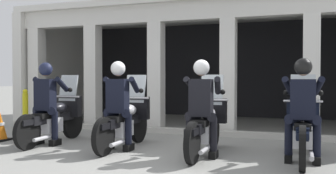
% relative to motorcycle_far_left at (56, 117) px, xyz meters
% --- Properties ---
extents(ground_plane, '(80.00, 80.00, 0.00)m').
position_rel_motorcycle_far_left_xyz_m(ground_plane, '(2.31, 2.67, -0.50)').
color(ground_plane, gray).
extents(station_building, '(10.13, 4.38, 3.26)m').
position_rel_motorcycle_far_left_xyz_m(station_building, '(2.08, 4.61, 1.55)').
color(station_building, black).
rests_on(station_building, ground).
extents(kerb_strip, '(9.63, 0.24, 0.12)m').
position_rel_motorcycle_far_left_xyz_m(kerb_strip, '(2.08, 1.96, -0.44)').
color(kerb_strip, '#B7B5AD').
rests_on(kerb_strip, ground).
extents(motorcycle_far_left, '(0.62, 2.04, 1.35)m').
position_rel_motorcycle_far_left_xyz_m(motorcycle_far_left, '(0.00, 0.00, 0.00)').
color(motorcycle_far_left, black).
rests_on(motorcycle_far_left, ground).
extents(police_officer_far_left, '(0.63, 0.61, 1.58)m').
position_rel_motorcycle_far_left_xyz_m(police_officer_far_left, '(-0.00, -0.28, 0.44)').
color(police_officer_far_left, black).
rests_on(police_officer_far_left, ground).
extents(motorcycle_center_left, '(0.62, 2.04, 1.35)m').
position_rel_motorcycle_far_left_xyz_m(motorcycle_center_left, '(1.54, 0.00, 0.00)').
color(motorcycle_center_left, black).
rests_on(motorcycle_center_left, ground).
extents(police_officer_center_left, '(0.63, 0.61, 1.58)m').
position_rel_motorcycle_far_left_xyz_m(police_officer_center_left, '(1.54, -0.28, 0.44)').
color(police_officer_center_left, black).
rests_on(police_officer_center_left, ground).
extents(motorcycle_center_right, '(0.62, 2.04, 1.35)m').
position_rel_motorcycle_far_left_xyz_m(motorcycle_center_right, '(3.09, -0.08, 0.00)').
color(motorcycle_center_right, black).
rests_on(motorcycle_center_right, ground).
extents(police_officer_center_right, '(0.63, 0.61, 1.58)m').
position_rel_motorcycle_far_left_xyz_m(police_officer_center_right, '(3.08, -0.36, 0.44)').
color(police_officer_center_right, black).
rests_on(police_officer_center_right, ground).
extents(motorcycle_far_right, '(0.62, 2.04, 1.35)m').
position_rel_motorcycle_far_left_xyz_m(motorcycle_far_right, '(4.63, 0.03, 0.00)').
color(motorcycle_far_right, black).
rests_on(motorcycle_far_right, ground).
extents(police_officer_far_right, '(0.63, 0.61, 1.58)m').
position_rel_motorcycle_far_left_xyz_m(police_officer_far_right, '(4.63, -0.25, 0.44)').
color(police_officer_far_right, black).
rests_on(police_officer_far_right, ground).
extents(traffic_cone_flank, '(0.34, 0.34, 0.59)m').
position_rel_motorcycle_far_left_xyz_m(traffic_cone_flank, '(-1.22, -0.19, -0.21)').
color(traffic_cone_flank, black).
rests_on(traffic_cone_flank, ground).
extents(bollard_kerbside, '(0.14, 0.14, 1.01)m').
position_rel_motorcycle_far_left_xyz_m(bollard_kerbside, '(-2.01, 1.48, -0.00)').
color(bollard_kerbside, yellow).
rests_on(bollard_kerbside, ground).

